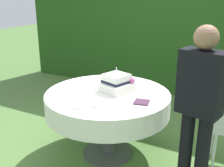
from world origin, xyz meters
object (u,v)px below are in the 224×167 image
at_px(cake_table, 108,103).
at_px(napkin_stack, 142,102).
at_px(standing_person, 199,105).
at_px(serving_plate_far, 120,107).
at_px(serving_plate_right, 80,107).
at_px(wedding_cake, 117,83).
at_px(serving_plate_near, 99,105).
at_px(serving_plate_left, 134,80).

height_order(cake_table, napkin_stack, napkin_stack).
bearing_deg(standing_person, serving_plate_far, -177.93).
distance_m(serving_plate_far, serving_plate_right, 0.39).
distance_m(cake_table, serving_plate_right, 0.50).
distance_m(napkin_stack, standing_person, 0.64).
xyz_separation_m(napkin_stack, standing_person, (0.59, -0.18, 0.16)).
bearing_deg(wedding_cake, cake_table, -124.26).
height_order(cake_table, serving_plate_near, serving_plate_near).
xyz_separation_m(serving_plate_far, napkin_stack, (0.14, 0.21, 0.00)).
height_order(cake_table, serving_plate_far, serving_plate_far).
xyz_separation_m(serving_plate_right, standing_person, (1.08, 0.21, 0.16)).
relative_size(cake_table, wedding_cake, 3.63).
bearing_deg(standing_person, wedding_cake, 159.37).
bearing_deg(cake_table, napkin_stack, -11.05).
xyz_separation_m(wedding_cake, serving_plate_far, (0.23, -0.39, -0.09)).
relative_size(cake_table, serving_plate_far, 12.13).
bearing_deg(cake_table, serving_plate_right, -95.87).
bearing_deg(wedding_cake, serving_plate_near, -85.83).
bearing_deg(standing_person, serving_plate_near, -175.17).
xyz_separation_m(serving_plate_far, standing_person, (0.73, 0.03, 0.16)).
xyz_separation_m(serving_plate_right, napkin_stack, (0.49, 0.39, 0.00)).
distance_m(serving_plate_left, serving_plate_right, 1.03).
distance_m(cake_table, serving_plate_left, 0.57).
xyz_separation_m(wedding_cake, serving_plate_left, (0.01, 0.45, -0.09)).
distance_m(wedding_cake, serving_plate_left, 0.46).
bearing_deg(wedding_cake, serving_plate_left, 88.76).
relative_size(serving_plate_near, serving_plate_left, 1.33).
xyz_separation_m(serving_plate_near, serving_plate_far, (0.20, 0.05, 0.00)).
relative_size(serving_plate_far, napkin_stack, 0.77).
bearing_deg(serving_plate_left, serving_plate_far, -75.20).
xyz_separation_m(serving_plate_near, standing_person, (0.93, 0.08, 0.16)).
bearing_deg(standing_person, serving_plate_right, -169.14).
bearing_deg(serving_plate_left, wedding_cake, -91.24).
height_order(cake_table, standing_person, standing_person).
height_order(cake_table, serving_plate_left, serving_plate_left).
relative_size(wedding_cake, serving_plate_far, 3.35).
bearing_deg(serving_plate_far, wedding_cake, 120.84).
bearing_deg(cake_table, serving_plate_left, 82.29).
xyz_separation_m(serving_plate_left, serving_plate_right, (-0.12, -1.03, 0.00)).
relative_size(serving_plate_far, serving_plate_right, 0.79).
relative_size(serving_plate_near, standing_person, 0.09).
distance_m(cake_table, serving_plate_far, 0.44).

